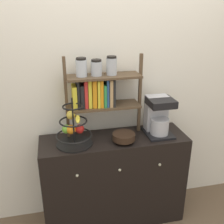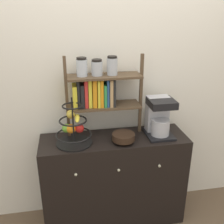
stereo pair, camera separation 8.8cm
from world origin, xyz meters
name	(u,v)px [view 1 (the left image)]	position (x,y,z in m)	size (l,w,h in m)	color
wall_back	(108,76)	(0.00, 0.43, 1.30)	(7.00, 0.05, 2.60)	silver
sideboard	(114,180)	(0.00, 0.19, 0.41)	(1.22, 0.40, 0.83)	black
coffee_maker	(158,116)	(0.38, 0.20, 0.99)	(0.22, 0.26, 0.32)	black
fruit_stand	(73,129)	(-0.33, 0.17, 0.96)	(0.29, 0.29, 0.39)	black
wooden_bowl	(124,137)	(0.06, 0.11, 0.87)	(0.18, 0.18, 0.08)	black
shelf_hutch	(98,88)	(-0.11, 0.29, 1.24)	(0.63, 0.20, 0.67)	brown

